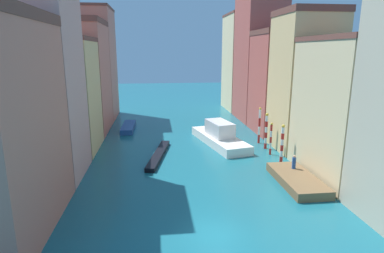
# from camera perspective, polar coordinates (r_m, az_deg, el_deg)

# --- Properties ---
(ground_plane) EXTENTS (154.00, 154.00, 0.00)m
(ground_plane) POSITION_cam_1_polar(r_m,az_deg,el_deg) (44.67, -1.63, -1.93)
(ground_plane) COLOR #196070
(building_left_1) EXTENTS (6.49, 7.65, 19.07)m
(building_left_1) POSITION_cam_1_polar(r_m,az_deg,el_deg) (32.14, -25.51, 8.07)
(building_left_1) COLOR tan
(building_left_1) RESTS_ON ground
(building_left_2) EXTENTS (6.49, 8.50, 13.37)m
(building_left_2) POSITION_cam_1_polar(r_m,az_deg,el_deg) (40.39, -21.39, 5.21)
(building_left_2) COLOR #DBB77A
(building_left_2) RESTS_ON ground
(building_left_3) EXTENTS (6.49, 10.22, 16.18)m
(building_left_3) POSITION_cam_1_polar(r_m,az_deg,el_deg) (49.56, -18.77, 8.42)
(building_left_3) COLOR #C6705B
(building_left_3) RESTS_ON ground
(building_left_4) EXTENTS (6.49, 9.65, 19.04)m
(building_left_4) POSITION_cam_1_polar(r_m,az_deg,el_deg) (59.26, -16.90, 10.64)
(building_left_4) COLOR #C6705B
(building_left_4) RESTS_ON ground
(building_right_1) EXTENTS (6.49, 10.36, 13.15)m
(building_right_1) POSITION_cam_1_polar(r_m,az_deg,el_deg) (32.96, 25.96, 2.91)
(building_right_1) COLOR beige
(building_right_1) RESTS_ON ground
(building_right_2) EXTENTS (6.49, 7.29, 16.49)m
(building_right_2) POSITION_cam_1_polar(r_m,az_deg,el_deg) (40.61, 19.39, 7.63)
(building_right_2) COLOR #DBB77A
(building_right_2) RESTS_ON ground
(building_right_3) EXTENTS (6.49, 8.42, 14.69)m
(building_right_3) POSITION_cam_1_polar(r_m,az_deg,el_deg) (48.12, 15.10, 7.64)
(building_right_3) COLOR #B25147
(building_right_3) RESTS_ON ground
(building_right_4) EXTENTS (6.49, 9.84, 22.18)m
(building_right_4) POSITION_cam_1_polar(r_m,az_deg,el_deg) (56.62, 11.85, 12.41)
(building_right_4) COLOR #B25147
(building_right_4) RESTS_ON ground
(building_right_5) EXTENTS (6.49, 10.15, 18.95)m
(building_right_5) POSITION_cam_1_polar(r_m,az_deg,el_deg) (66.52, 8.97, 11.25)
(building_right_5) COLOR beige
(building_right_5) RESTS_ON ground
(waterfront_dock) EXTENTS (3.17, 7.38, 0.78)m
(waterfront_dock) POSITION_cam_1_polar(r_m,az_deg,el_deg) (30.88, 18.26, -9.02)
(waterfront_dock) COLOR brown
(waterfront_dock) RESTS_ON ground
(person_on_dock) EXTENTS (0.36, 0.36, 1.36)m
(person_on_dock) POSITION_cam_1_polar(r_m,az_deg,el_deg) (32.19, 17.79, -6.13)
(person_on_dock) COLOR #234C93
(person_on_dock) RESTS_ON waterfront_dock
(mooring_pole_0) EXTENTS (0.36, 0.36, 4.22)m
(mooring_pole_0) POSITION_cam_1_polar(r_m,az_deg,el_deg) (35.52, 15.83, -2.88)
(mooring_pole_0) COLOR red
(mooring_pole_0) RESTS_ON ground
(mooring_pole_1) EXTENTS (0.27, 0.27, 3.80)m
(mooring_pole_1) POSITION_cam_1_polar(r_m,az_deg,el_deg) (37.93, 13.93, -2.08)
(mooring_pole_1) COLOR red
(mooring_pole_1) RESTS_ON ground
(mooring_pole_2) EXTENTS (0.37, 0.37, 4.47)m
(mooring_pole_2) POSITION_cam_1_polar(r_m,az_deg,el_deg) (40.01, 13.13, -0.72)
(mooring_pole_2) COLOR red
(mooring_pole_2) RESTS_ON ground
(mooring_pole_3) EXTENTS (0.31, 0.31, 4.75)m
(mooring_pole_3) POSITION_cam_1_polar(r_m,az_deg,el_deg) (42.19, 11.97, 0.25)
(mooring_pole_3) COLOR red
(mooring_pole_3) RESTS_ON ground
(vaporetto_white) EXTENTS (5.96, 12.15, 2.97)m
(vaporetto_white) POSITION_cam_1_polar(r_m,az_deg,el_deg) (41.47, 4.93, -1.74)
(vaporetto_white) COLOR white
(vaporetto_white) RESTS_ON ground
(gondola_black) EXTENTS (2.96, 10.09, 0.46)m
(gondola_black) POSITION_cam_1_polar(r_m,az_deg,el_deg) (36.75, -5.99, -5.03)
(gondola_black) COLOR black
(gondola_black) RESTS_ON ground
(motorboat_0) EXTENTS (1.89, 7.27, 0.76)m
(motorboat_0) POSITION_cam_1_polar(r_m,az_deg,el_deg) (49.88, -11.32, -0.10)
(motorboat_0) COLOR #234C93
(motorboat_0) RESTS_ON ground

